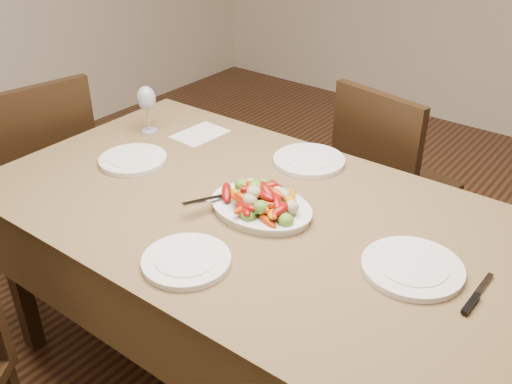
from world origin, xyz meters
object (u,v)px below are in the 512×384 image
object	(u,v)px
wine_glass	(147,108)
serving_platter	(261,209)
plate_near	(186,261)
chair_far	(396,185)
plate_left	(133,160)
dining_table	(256,299)
plate_far	(309,161)
chair_left	(40,174)
plate_right	(412,268)

from	to	relation	value
wine_glass	serving_platter	bearing A→B (deg)	-15.81
plate_near	chair_far	bearing A→B (deg)	87.09
chair_far	wine_glass	bearing A→B (deg)	51.85
serving_platter	plate_left	world-z (taller)	serving_platter
dining_table	plate_far	xyz separation A→B (m)	(-0.04, 0.37, 0.39)
chair_far	plate_far	xyz separation A→B (m)	(-0.13, -0.53, 0.29)
serving_platter	plate_near	xyz separation A→B (m)	(-0.00, -0.34, -0.00)
dining_table	plate_near	size ratio (longest dim) A/B	7.40
chair_left	plate_left	xyz separation A→B (m)	(0.69, -0.01, 0.29)
wine_glass	plate_left	bearing A→B (deg)	-55.25
wine_glass	chair_left	bearing A→B (deg)	-157.61
dining_table	serving_platter	size ratio (longest dim) A/B	5.52
wine_glass	plate_far	bearing A→B (deg)	14.19
chair_far	plate_right	bearing A→B (deg)	127.43
plate_near	plate_far	bearing A→B (deg)	95.44
dining_table	serving_platter	distance (m)	0.39
dining_table	wine_glass	size ratio (longest dim) A/B	8.98
plate_far	wine_glass	xyz separation A→B (m)	(-0.67, -0.17, 0.09)
chair_far	plate_near	xyz separation A→B (m)	(-0.06, -1.24, 0.29)
plate_right	chair_far	bearing A→B (deg)	116.52
dining_table	plate_left	world-z (taller)	plate_left
dining_table	plate_far	size ratio (longest dim) A/B	6.99
chair_far	wine_glass	world-z (taller)	wine_glass
plate_right	wine_glass	size ratio (longest dim) A/B	1.35
chair_far	plate_near	size ratio (longest dim) A/B	3.82
chair_far	serving_platter	distance (m)	0.95
plate_right	wine_glass	world-z (taller)	wine_glass
dining_table	plate_far	bearing A→B (deg)	96.58
chair_far	plate_left	size ratio (longest dim) A/B	3.83
chair_far	plate_left	world-z (taller)	chair_far
plate_near	serving_platter	bearing A→B (deg)	89.90
plate_near	wine_glass	xyz separation A→B (m)	(-0.74, 0.55, 0.09)
dining_table	chair_far	world-z (taller)	chair_far
plate_far	wine_glass	size ratio (longest dim) A/B	1.29
chair_far	serving_platter	world-z (taller)	chair_far
serving_platter	plate_left	size ratio (longest dim) A/B	1.35
serving_platter	plate_near	distance (m)	0.34
chair_far	plate_far	bearing A→B (deg)	86.90
plate_near	plate_right	bearing A→B (deg)	35.21
plate_left	plate_near	world-z (taller)	same
chair_left	plate_right	size ratio (longest dim) A/B	3.44
chair_left	plate_near	distance (m)	1.35
dining_table	wine_glass	bearing A→B (deg)	164.24
dining_table	chair_far	bearing A→B (deg)	84.37
dining_table	plate_right	distance (m)	0.66
plate_left	plate_right	xyz separation A→B (m)	(1.09, 0.04, 0.00)
chair_left	plate_far	bearing A→B (deg)	118.95
serving_platter	plate_far	xyz separation A→B (m)	(-0.07, 0.38, -0.00)
chair_far	plate_right	world-z (taller)	chair_far
chair_far	plate_left	xyz separation A→B (m)	(-0.65, -0.92, 0.29)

